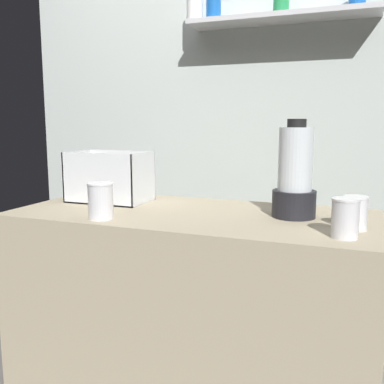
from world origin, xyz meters
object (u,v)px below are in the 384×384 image
(carrot_display_bin, at_px, (108,185))
(juice_cup_beet_left, at_px, (345,221))
(blender_pitcher, at_px, (295,177))
(juice_cup_mango_middle, at_px, (355,214))
(juice_cup_pomegranate_far_left, at_px, (101,202))

(carrot_display_bin, distance_m, juice_cup_beet_left, 1.05)
(blender_pitcher, relative_size, juice_cup_mango_middle, 3.24)
(juice_cup_mango_middle, bearing_deg, carrot_display_bin, 170.82)
(blender_pitcher, xyz_separation_m, juice_cup_pomegranate_far_left, (-0.65, -0.28, -0.09))
(blender_pitcher, xyz_separation_m, juice_cup_mango_middle, (0.22, -0.13, -0.10))
(blender_pitcher, bearing_deg, carrot_display_bin, 177.09)
(carrot_display_bin, relative_size, juice_cup_mango_middle, 3.08)
(juice_cup_pomegranate_far_left, relative_size, juice_cup_beet_left, 1.08)
(blender_pitcher, relative_size, juice_cup_pomegranate_far_left, 2.73)
(juice_cup_beet_left, bearing_deg, juice_cup_mango_middle, 77.34)
(juice_cup_pomegranate_far_left, distance_m, juice_cup_beet_left, 0.84)
(blender_pitcher, distance_m, juice_cup_pomegranate_far_left, 0.72)
(juice_cup_mango_middle, bearing_deg, juice_cup_pomegranate_far_left, -169.63)
(juice_cup_pomegranate_far_left, height_order, juice_cup_mango_middle, juice_cup_pomegranate_far_left)
(juice_cup_pomegranate_far_left, xyz_separation_m, juice_cup_mango_middle, (0.87, 0.16, -0.01))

